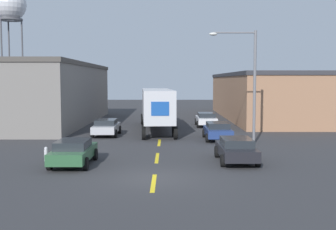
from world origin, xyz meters
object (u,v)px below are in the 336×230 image
object	(u,v)px
parked_car_left_far	(104,127)
water_tower	(7,6)
parked_car_right_near	(234,149)
parked_car_right_mid	(216,130)
parked_car_left_near	(71,152)
street_lamp	(247,78)
parked_car_right_far	(204,119)
fire_hydrant	(44,154)
semi_truck	(154,105)

from	to	relation	value
parked_car_left_far	water_tower	world-z (taller)	water_tower
parked_car_right_near	parked_car_right_mid	size ratio (longest dim) A/B	1.00
parked_car_left_near	parked_car_right_mid	xyz separation A→B (m)	(8.88, 9.60, 0.00)
street_lamp	parked_car_right_far	bearing A→B (deg)	98.99
water_tower	fire_hydrant	bearing A→B (deg)	-68.02
parked_car_right_mid	street_lamp	distance (m)	4.96
parked_car_right_near	street_lamp	distance (m)	7.90
parked_car_right_mid	parked_car_right_far	bearing A→B (deg)	90.00
street_lamp	parked_car_right_mid	bearing A→B (deg)	130.03
parked_car_left_near	parked_car_right_near	bearing A→B (deg)	5.25
parked_car_right_mid	semi_truck	bearing A→B (deg)	127.29
parked_car_left_near	parked_car_right_far	distance (m)	21.20
parked_car_right_near	parked_car_left_near	size ratio (longest dim) A/B	1.00
parked_car_left_near	water_tower	bearing A→B (deg)	113.20
parked_car_left_far	water_tower	size ratio (longest dim) A/B	0.21
semi_truck	parked_car_left_far	size ratio (longest dim) A/B	3.26
parked_car_right_near	parked_car_left_near	distance (m)	8.91
parked_car_right_far	water_tower	world-z (taller)	water_tower
parked_car_right_far	street_lamp	xyz separation A→B (m)	(1.88, -11.89, 4.00)
parked_car_right_far	parked_car_left_far	size ratio (longest dim) A/B	1.00
parked_car_left_near	fire_hydrant	size ratio (longest dim) A/B	5.37
semi_truck	fire_hydrant	xyz separation A→B (m)	(-5.76, -15.03, -1.88)
semi_truck	parked_car_right_far	size ratio (longest dim) A/B	3.26
semi_truck	street_lamp	distance (m)	11.24
parked_car_right_far	water_tower	bearing A→B (deg)	132.49
parked_car_left_far	semi_truck	bearing A→B (deg)	44.52
parked_car_left_near	semi_truck	bearing A→B (deg)	75.97
parked_car_left_near	parked_car_right_mid	distance (m)	13.07
semi_truck	parked_car_left_far	bearing A→B (deg)	-139.45
parked_car_right_far	street_lamp	world-z (taller)	street_lamp
semi_truck	fire_hydrant	distance (m)	16.20
parked_car_right_mid	parked_car_left_far	xyz separation A→B (m)	(-8.88, 2.47, 0.00)
parked_car_right_mid	fire_hydrant	distance (m)	13.69
parked_car_right_mid	water_tower	bearing A→B (deg)	125.70
parked_car_right_mid	parked_car_left_near	bearing A→B (deg)	-132.76
parked_car_right_near	fire_hydrant	bearing A→B (deg)	179.14
parked_car_left_near	parked_car_right_mid	bearing A→B (deg)	47.24
water_tower	street_lamp	distance (m)	59.56
parked_car_right_mid	parked_car_left_far	size ratio (longest dim) A/B	1.00
parked_car_right_near	water_tower	world-z (taller)	water_tower
parked_car_right_far	street_lamp	bearing A→B (deg)	-81.01
parked_car_right_mid	street_lamp	size ratio (longest dim) A/B	0.55
semi_truck	parked_car_left_near	distance (m)	16.57
water_tower	parked_car_right_near	bearing A→B (deg)	-59.00
semi_truck	parked_car_right_mid	xyz separation A→B (m)	(4.88, -6.40, -1.56)
water_tower	semi_truck	bearing A→B (deg)	-54.57
parked_car_right_near	parked_car_right_far	size ratio (longest dim) A/B	1.00
street_lamp	parked_car_left_far	bearing A→B (deg)	156.35
fire_hydrant	parked_car_right_mid	bearing A→B (deg)	39.04
parked_car_left_near	parked_car_right_far	world-z (taller)	same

